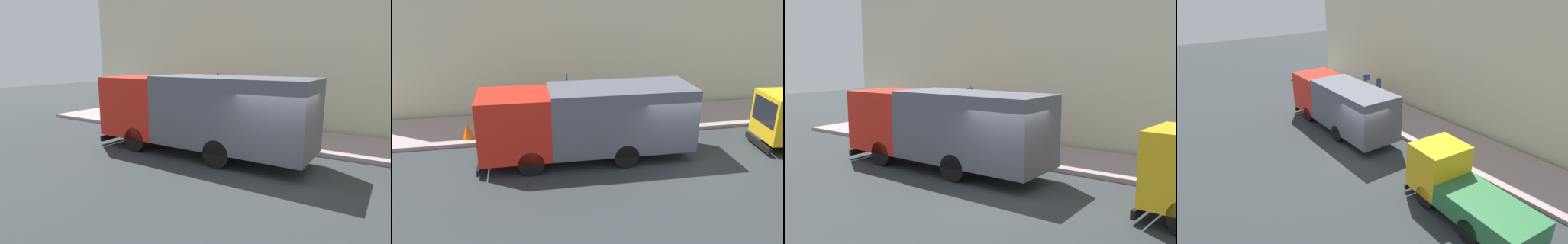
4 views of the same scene
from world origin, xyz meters
TOP-DOWN VIEW (x-y plane):
  - ground at (0.00, 0.00)m, footprint 80.00×80.00m
  - sidewalk at (4.83, 0.00)m, footprint 3.66×30.00m
  - building_facade at (7.16, 0.00)m, footprint 0.50×30.00m
  - large_utility_truck at (1.02, 3.26)m, footprint 2.50×8.35m
  - small_flatbed_truck at (0.39, -6.20)m, footprint 2.51×5.56m
  - pedestrian_walking at (5.84, 5.82)m, footprint 0.42×0.42m
  - traffic_cone_orange at (3.59, 8.14)m, footprint 0.51×0.51m
  - street_sign_post at (3.27, 3.76)m, footprint 0.44×0.08m

SIDE VIEW (x-z plane):
  - ground at x=0.00m, z-range 0.00..0.00m
  - sidewalk at x=4.83m, z-range 0.00..0.17m
  - traffic_cone_orange at x=3.59m, z-range 0.17..0.91m
  - pedestrian_walking at x=5.84m, z-range 0.22..1.92m
  - small_flatbed_truck at x=0.39m, z-range -0.08..2.31m
  - large_utility_truck at x=1.02m, z-range 0.19..3.12m
  - street_sign_post at x=3.27m, z-range 0.41..3.20m
  - building_facade at x=7.16m, z-range 0.00..9.47m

